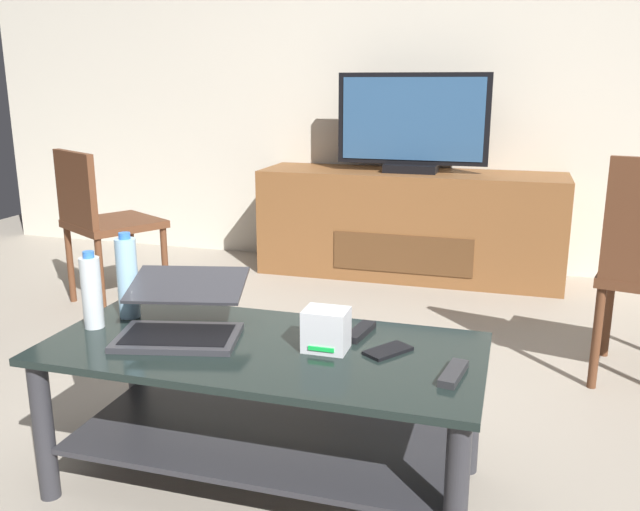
% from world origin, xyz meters
% --- Properties ---
extents(ground_plane, '(7.68, 7.68, 0.00)m').
position_xyz_m(ground_plane, '(0.00, 0.00, 0.00)').
color(ground_plane, '#9E9384').
extents(back_wall, '(6.40, 0.12, 2.80)m').
position_xyz_m(back_wall, '(0.00, 2.55, 1.40)').
color(back_wall, beige).
rests_on(back_wall, ground).
extents(coffee_table, '(1.29, 0.59, 0.46)m').
position_xyz_m(coffee_table, '(-0.05, -0.21, 0.32)').
color(coffee_table, black).
rests_on(coffee_table, ground).
extents(media_cabinet, '(1.89, 0.52, 0.67)m').
position_xyz_m(media_cabinet, '(-0.00, 2.23, 0.33)').
color(media_cabinet, brown).
rests_on(media_cabinet, ground).
extents(television, '(0.93, 0.20, 0.60)m').
position_xyz_m(television, '(-0.00, 2.21, 0.95)').
color(television, black).
rests_on(television, media_cabinet).
extents(side_chair, '(0.60, 0.60, 0.86)m').
position_xyz_m(side_chair, '(-1.52, 1.15, 0.50)').
color(side_chair, '#59331E').
rests_on(side_chair, ground).
extents(laptop, '(0.43, 0.44, 0.16)m').
position_xyz_m(laptop, '(-0.32, -0.19, 0.52)').
color(laptop, '#333338').
rests_on(laptop, coffee_table).
extents(router_box, '(0.13, 0.10, 0.12)m').
position_xyz_m(router_box, '(0.14, -0.19, 0.52)').
color(router_box, silver).
rests_on(router_box, coffee_table).
extents(water_bottle_near, '(0.07, 0.07, 0.28)m').
position_xyz_m(water_bottle_near, '(-0.56, -0.11, 0.59)').
color(water_bottle_near, '#99C6E5').
rests_on(water_bottle_near, coffee_table).
extents(water_bottle_far, '(0.06, 0.06, 0.25)m').
position_xyz_m(water_bottle_far, '(-0.61, -0.22, 0.58)').
color(water_bottle_far, silver).
rests_on(water_bottle_far, coffee_table).
extents(cell_phone, '(0.14, 0.15, 0.01)m').
position_xyz_m(cell_phone, '(0.32, -0.16, 0.46)').
color(cell_phone, black).
rests_on(cell_phone, coffee_table).
extents(tv_remote, '(0.07, 0.16, 0.02)m').
position_xyz_m(tv_remote, '(0.51, -0.27, 0.47)').
color(tv_remote, '#2D2D30').
rests_on(tv_remote, coffee_table).
extents(soundbar_remote, '(0.07, 0.16, 0.02)m').
position_xyz_m(soundbar_remote, '(0.21, -0.05, 0.47)').
color(soundbar_remote, black).
rests_on(soundbar_remote, coffee_table).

